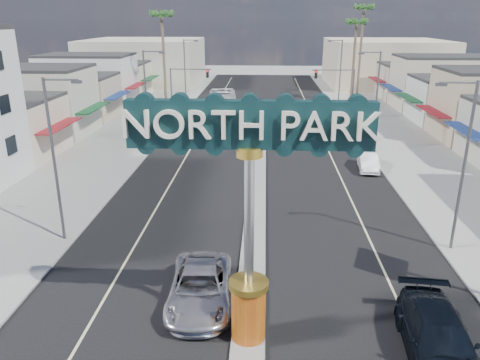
# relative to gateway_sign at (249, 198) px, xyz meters

# --- Properties ---
(ground) EXTENTS (160.00, 160.00, 0.00)m
(ground) POSITION_rel_gateway_sign_xyz_m (0.00, 28.02, -5.93)
(ground) COLOR gray
(ground) RESTS_ON ground
(road) EXTENTS (20.00, 120.00, 0.01)m
(road) POSITION_rel_gateway_sign_xyz_m (0.00, 28.02, -5.92)
(road) COLOR black
(road) RESTS_ON ground
(median_island) EXTENTS (1.30, 30.00, 0.16)m
(median_island) POSITION_rel_gateway_sign_xyz_m (0.00, 12.02, -5.85)
(median_island) COLOR gray
(median_island) RESTS_ON ground
(sidewalk_left) EXTENTS (8.00, 120.00, 0.12)m
(sidewalk_left) POSITION_rel_gateway_sign_xyz_m (-14.00, 28.02, -5.87)
(sidewalk_left) COLOR gray
(sidewalk_left) RESTS_ON ground
(sidewalk_right) EXTENTS (8.00, 120.00, 0.12)m
(sidewalk_right) POSITION_rel_gateway_sign_xyz_m (14.00, 28.02, -5.87)
(sidewalk_right) COLOR gray
(sidewalk_right) RESTS_ON ground
(storefront_row_left) EXTENTS (12.00, 42.00, 6.00)m
(storefront_row_left) POSITION_rel_gateway_sign_xyz_m (-24.00, 41.02, -2.93)
(storefront_row_left) COLOR beige
(storefront_row_left) RESTS_ON ground
(storefront_row_right) EXTENTS (12.00, 42.00, 6.00)m
(storefront_row_right) POSITION_rel_gateway_sign_xyz_m (24.00, 41.02, -2.93)
(storefront_row_right) COLOR #B7B29E
(storefront_row_right) RESTS_ON ground
(backdrop_far_left) EXTENTS (20.00, 20.00, 8.00)m
(backdrop_far_left) POSITION_rel_gateway_sign_xyz_m (-22.00, 73.02, -1.93)
(backdrop_far_left) COLOR #B7B29E
(backdrop_far_left) RESTS_ON ground
(backdrop_far_right) EXTENTS (20.00, 20.00, 8.00)m
(backdrop_far_right) POSITION_rel_gateway_sign_xyz_m (22.00, 73.02, -1.93)
(backdrop_far_right) COLOR beige
(backdrop_far_right) RESTS_ON ground
(gateway_sign) EXTENTS (8.20, 1.50, 9.15)m
(gateway_sign) POSITION_rel_gateway_sign_xyz_m (0.00, 0.00, 0.00)
(gateway_sign) COLOR #B22C0D
(gateway_sign) RESTS_ON median_island
(traffic_signal_left) EXTENTS (5.09, 0.45, 6.00)m
(traffic_signal_left) POSITION_rel_gateway_sign_xyz_m (-9.18, 42.02, -1.65)
(traffic_signal_left) COLOR #47474C
(traffic_signal_left) RESTS_ON ground
(traffic_signal_right) EXTENTS (5.09, 0.45, 6.00)m
(traffic_signal_right) POSITION_rel_gateway_sign_xyz_m (9.18, 42.02, -1.65)
(traffic_signal_right) COLOR #47474C
(traffic_signal_right) RESTS_ON ground
(streetlight_l_near) EXTENTS (2.03, 0.22, 9.00)m
(streetlight_l_near) POSITION_rel_gateway_sign_xyz_m (-10.43, 8.02, -0.86)
(streetlight_l_near) COLOR #47474C
(streetlight_l_near) RESTS_ON ground
(streetlight_l_mid) EXTENTS (2.03, 0.22, 9.00)m
(streetlight_l_mid) POSITION_rel_gateway_sign_xyz_m (-10.43, 28.02, -0.86)
(streetlight_l_mid) COLOR #47474C
(streetlight_l_mid) RESTS_ON ground
(streetlight_l_far) EXTENTS (2.03, 0.22, 9.00)m
(streetlight_l_far) POSITION_rel_gateway_sign_xyz_m (-10.43, 50.02, -0.86)
(streetlight_l_far) COLOR #47474C
(streetlight_l_far) RESTS_ON ground
(streetlight_r_near) EXTENTS (2.03, 0.22, 9.00)m
(streetlight_r_near) POSITION_rel_gateway_sign_xyz_m (10.43, 8.02, -0.86)
(streetlight_r_near) COLOR #47474C
(streetlight_r_near) RESTS_ON ground
(streetlight_r_mid) EXTENTS (2.03, 0.22, 9.00)m
(streetlight_r_mid) POSITION_rel_gateway_sign_xyz_m (10.43, 28.02, -0.86)
(streetlight_r_mid) COLOR #47474C
(streetlight_r_mid) RESTS_ON ground
(streetlight_r_far) EXTENTS (2.03, 0.22, 9.00)m
(streetlight_r_far) POSITION_rel_gateway_sign_xyz_m (10.43, 50.02, -0.86)
(streetlight_r_far) COLOR #47474C
(streetlight_r_far) RESTS_ON ground
(palm_left_far) EXTENTS (2.60, 2.60, 13.10)m
(palm_left_far) POSITION_rel_gateway_sign_xyz_m (-13.00, 48.02, 5.57)
(palm_left_far) COLOR brown
(palm_left_far) RESTS_ON ground
(palm_right_mid) EXTENTS (2.60, 2.60, 12.10)m
(palm_right_mid) POSITION_rel_gateway_sign_xyz_m (13.00, 54.02, 4.67)
(palm_right_mid) COLOR brown
(palm_right_mid) RESTS_ON ground
(palm_right_far) EXTENTS (2.60, 2.60, 14.10)m
(palm_right_far) POSITION_rel_gateway_sign_xyz_m (15.00, 60.02, 6.46)
(palm_right_far) COLOR brown
(palm_right_far) RESTS_ON ground
(suv_left) EXTENTS (2.94, 5.84, 1.59)m
(suv_left) POSITION_rel_gateway_sign_xyz_m (-2.19, 2.39, -5.14)
(suv_left) COLOR #B8B7BC
(suv_left) RESTS_ON ground
(suv_right) EXTENTS (2.88, 6.06, 1.70)m
(suv_right) POSITION_rel_gateway_sign_xyz_m (6.91, -0.67, -5.08)
(suv_right) COLOR black
(suv_right) RESTS_ON ground
(car_parked_right) EXTENTS (1.84, 4.29, 1.37)m
(car_parked_right) POSITION_rel_gateway_sign_xyz_m (9.00, 21.96, -5.24)
(car_parked_right) COLOR white
(car_parked_right) RESTS_ON ground
(city_bus) EXTENTS (4.30, 13.39, 3.66)m
(city_bus) POSITION_rel_gateway_sign_xyz_m (-4.27, 37.18, -4.10)
(city_bus) COLOR silver
(city_bus) RESTS_ON ground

